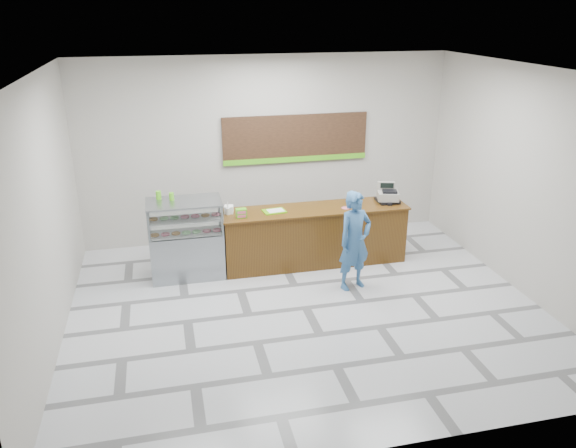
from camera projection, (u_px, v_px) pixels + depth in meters
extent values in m
plane|color=silver|center=(306.00, 308.00, 8.55)|extent=(7.00, 7.00, 0.00)
plane|color=#B6B0A7|center=(267.00, 150.00, 10.64)|extent=(7.00, 0.00, 7.00)
plane|color=silver|center=(309.00, 72.00, 7.28)|extent=(7.00, 7.00, 0.00)
cube|color=#57330F|center=(314.00, 237.00, 9.89)|extent=(3.20, 0.70, 1.00)
cube|color=#57330F|center=(315.00, 209.00, 9.70)|extent=(3.26, 0.76, 0.03)
cube|color=gray|center=(187.00, 253.00, 9.46)|extent=(1.20, 0.70, 0.80)
cube|color=white|center=(185.00, 217.00, 9.22)|extent=(1.20, 0.70, 0.50)
cube|color=gray|center=(184.00, 202.00, 9.13)|extent=(1.22, 0.72, 0.03)
cube|color=silver|center=(186.00, 230.00, 9.31)|extent=(1.14, 0.64, 0.02)
cube|color=silver|center=(185.00, 217.00, 9.22)|extent=(1.14, 0.64, 0.02)
torus|color=#A66C2F|center=(155.00, 233.00, 9.10)|extent=(0.15, 0.15, 0.05)
torus|color=#D45F78|center=(165.00, 232.00, 9.13)|extent=(0.15, 0.15, 0.05)
torus|color=#A66C2F|center=(176.00, 231.00, 9.17)|extent=(0.15, 0.15, 0.05)
torus|color=#8DDA84|center=(186.00, 231.00, 9.20)|extent=(0.15, 0.15, 0.05)
torus|color=#8DDA84|center=(196.00, 230.00, 9.24)|extent=(0.15, 0.15, 0.05)
torus|color=#D45F78|center=(206.00, 229.00, 9.27)|extent=(0.15, 0.15, 0.05)
torus|color=#D45F78|center=(216.00, 228.00, 9.31)|extent=(0.15, 0.15, 0.05)
torus|color=#A66C2F|center=(153.00, 216.00, 9.15)|extent=(0.15, 0.15, 0.05)
torus|color=#8DDA84|center=(164.00, 215.00, 9.18)|extent=(0.15, 0.15, 0.05)
torus|color=#8DDA84|center=(174.00, 215.00, 9.22)|extent=(0.15, 0.15, 0.05)
torus|color=#D45F78|center=(184.00, 214.00, 9.25)|extent=(0.15, 0.15, 0.05)
torus|color=#D45F78|center=(195.00, 213.00, 9.29)|extent=(0.15, 0.15, 0.05)
torus|color=#A66C2F|center=(205.00, 212.00, 9.32)|extent=(0.15, 0.15, 0.05)
torus|color=#D45F78|center=(215.00, 211.00, 9.36)|extent=(0.15, 0.15, 0.05)
cube|color=black|center=(296.00, 138.00, 10.64)|extent=(2.80, 0.05, 0.90)
cube|color=#56BE1C|center=(296.00, 159.00, 10.76)|extent=(2.80, 0.02, 0.10)
cube|color=black|center=(387.00, 200.00, 10.01)|extent=(0.36, 0.36, 0.05)
cube|color=gray|center=(388.00, 195.00, 9.97)|extent=(0.45, 0.46, 0.14)
cube|color=black|center=(390.00, 192.00, 9.87)|extent=(0.29, 0.24, 0.04)
cube|color=gray|center=(386.00, 186.00, 10.02)|extent=(0.32, 0.17, 0.14)
cube|color=black|center=(387.00, 185.00, 9.97)|extent=(0.23, 0.08, 0.09)
cube|color=black|center=(389.00, 204.00, 9.87)|extent=(0.10, 0.17, 0.04)
cube|color=#64B80C|center=(274.00, 211.00, 9.53)|extent=(0.41, 0.32, 0.02)
cube|color=white|center=(275.00, 210.00, 9.53)|extent=(0.29, 0.22, 0.00)
cube|color=white|center=(229.00, 209.00, 9.46)|extent=(0.18, 0.18, 0.13)
cylinder|color=silver|center=(228.00, 211.00, 9.39)|extent=(0.08, 0.08, 0.12)
cube|color=#56BE1C|center=(241.00, 213.00, 9.25)|extent=(0.18, 0.12, 0.15)
cylinder|color=#D45F78|center=(346.00, 208.00, 9.71)|extent=(0.15, 0.15, 0.00)
cylinder|color=#56BE1C|center=(158.00, 195.00, 9.20)|extent=(0.09, 0.09, 0.14)
cylinder|color=#56BE1C|center=(172.00, 196.00, 9.16)|extent=(0.08, 0.08, 0.12)
imported|color=#346397|center=(355.00, 241.00, 8.90)|extent=(0.69, 0.55, 1.63)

